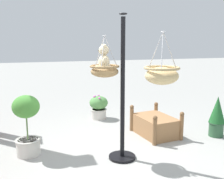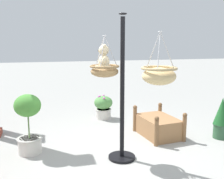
{
  "view_description": "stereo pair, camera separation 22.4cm",
  "coord_description": "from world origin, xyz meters",
  "px_view_note": "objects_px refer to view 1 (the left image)",
  "views": [
    {
      "loc": [
        -4.01,
        1.32,
        1.92
      ],
      "look_at": [
        0.0,
        0.08,
        1.13
      ],
      "focal_mm": 42.75,
      "sensor_mm": 36.0,
      "label": 1
    },
    {
      "loc": [
        -4.07,
        1.1,
        1.92
      ],
      "look_at": [
        0.0,
        0.08,
        1.13
      ],
      "focal_mm": 42.75,
      "sensor_mm": 36.0,
      "label": 2
    }
  ],
  "objects_px": {
    "hanging_basket_with_teddy": "(105,70)",
    "teddy_bear": "(103,59)",
    "display_pole_central": "(122,117)",
    "hanging_basket_left_high": "(162,75)",
    "potted_plant_conical_shrub": "(27,123)",
    "wooden_planter_box": "(155,125)",
    "potted_plant_bushy_green": "(217,116)",
    "potted_plant_tall_leafy": "(99,106)"
  },
  "relations": [
    {
      "from": "teddy_bear",
      "to": "potted_plant_conical_shrub",
      "type": "relative_size",
      "value": 0.4
    },
    {
      "from": "hanging_basket_with_teddy",
      "to": "teddy_bear",
      "type": "height_order",
      "value": "hanging_basket_with_teddy"
    },
    {
      "from": "wooden_planter_box",
      "to": "potted_plant_bushy_green",
      "type": "bearing_deg",
      "value": -109.73
    },
    {
      "from": "teddy_bear",
      "to": "display_pole_central",
      "type": "bearing_deg",
      "value": -118.95
    },
    {
      "from": "display_pole_central",
      "to": "potted_plant_conical_shrub",
      "type": "bearing_deg",
      "value": 68.31
    },
    {
      "from": "potted_plant_tall_leafy",
      "to": "potted_plant_conical_shrub",
      "type": "bearing_deg",
      "value": 135.77
    },
    {
      "from": "teddy_bear",
      "to": "hanging_basket_left_high",
      "type": "bearing_deg",
      "value": -149.9
    },
    {
      "from": "potted_plant_bushy_green",
      "to": "potted_plant_conical_shrub",
      "type": "xyz_separation_m",
      "value": [
        0.17,
        3.62,
        0.15
      ]
    },
    {
      "from": "hanging_basket_with_teddy",
      "to": "potted_plant_bushy_green",
      "type": "relative_size",
      "value": 0.8
    },
    {
      "from": "teddy_bear",
      "to": "potted_plant_conical_shrub",
      "type": "height_order",
      "value": "teddy_bear"
    },
    {
      "from": "hanging_basket_left_high",
      "to": "potted_plant_tall_leafy",
      "type": "height_order",
      "value": "hanging_basket_left_high"
    },
    {
      "from": "hanging_basket_with_teddy",
      "to": "wooden_planter_box",
      "type": "distance_m",
      "value": 1.87
    },
    {
      "from": "wooden_planter_box",
      "to": "potted_plant_conical_shrub",
      "type": "bearing_deg",
      "value": 95.48
    },
    {
      "from": "display_pole_central",
      "to": "wooden_planter_box",
      "type": "bearing_deg",
      "value": -50.54
    },
    {
      "from": "display_pole_central",
      "to": "hanging_basket_left_high",
      "type": "distance_m",
      "value": 1.12
    },
    {
      "from": "potted_plant_tall_leafy",
      "to": "potted_plant_bushy_green",
      "type": "bearing_deg",
      "value": -133.81
    },
    {
      "from": "display_pole_central",
      "to": "hanging_basket_left_high",
      "type": "relative_size",
      "value": 3.38
    },
    {
      "from": "display_pole_central",
      "to": "potted_plant_bushy_green",
      "type": "xyz_separation_m",
      "value": [
        0.41,
        -2.15,
        -0.29
      ]
    },
    {
      "from": "display_pole_central",
      "to": "potted_plant_bushy_green",
      "type": "bearing_deg",
      "value": -79.19
    },
    {
      "from": "potted_plant_bushy_green",
      "to": "teddy_bear",
      "type": "bearing_deg",
      "value": 96.14
    },
    {
      "from": "potted_plant_tall_leafy",
      "to": "wooden_planter_box",
      "type": "bearing_deg",
      "value": -151.09
    },
    {
      "from": "teddy_bear",
      "to": "wooden_planter_box",
      "type": "distance_m",
      "value": 2.01
    },
    {
      "from": "teddy_bear",
      "to": "wooden_planter_box",
      "type": "height_order",
      "value": "teddy_bear"
    },
    {
      "from": "hanging_basket_with_teddy",
      "to": "hanging_basket_left_high",
      "type": "relative_size",
      "value": 0.95
    },
    {
      "from": "hanging_basket_with_teddy",
      "to": "potted_plant_conical_shrub",
      "type": "bearing_deg",
      "value": 70.39
    },
    {
      "from": "hanging_basket_left_high",
      "to": "potted_plant_tall_leafy",
      "type": "distance_m",
      "value": 3.28
    },
    {
      "from": "hanging_basket_left_high",
      "to": "potted_plant_conical_shrub",
      "type": "xyz_separation_m",
      "value": [
        1.36,
        1.74,
        -0.91
      ]
    },
    {
      "from": "hanging_basket_left_high",
      "to": "potted_plant_tall_leafy",
      "type": "bearing_deg",
      "value": 1.43
    },
    {
      "from": "potted_plant_conical_shrub",
      "to": "hanging_basket_left_high",
      "type": "bearing_deg",
      "value": -128.07
    },
    {
      "from": "teddy_bear",
      "to": "potted_plant_bushy_green",
      "type": "height_order",
      "value": "teddy_bear"
    },
    {
      "from": "potted_plant_bushy_green",
      "to": "hanging_basket_left_high",
      "type": "bearing_deg",
      "value": 122.17
    },
    {
      "from": "potted_plant_tall_leafy",
      "to": "potted_plant_bushy_green",
      "type": "xyz_separation_m",
      "value": [
        -1.88,
        -1.96,
        0.11
      ]
    },
    {
      "from": "wooden_planter_box",
      "to": "potted_plant_bushy_green",
      "type": "xyz_separation_m",
      "value": [
        -0.41,
        -1.15,
        0.2
      ]
    },
    {
      "from": "potted_plant_conical_shrub",
      "to": "teddy_bear",
      "type": "bearing_deg",
      "value": -109.93
    },
    {
      "from": "hanging_basket_with_teddy",
      "to": "wooden_planter_box",
      "type": "xyz_separation_m",
      "value": [
        0.67,
        -1.25,
        -1.22
      ]
    },
    {
      "from": "potted_plant_conical_shrub",
      "to": "display_pole_central",
      "type": "bearing_deg",
      "value": -111.69
    },
    {
      "from": "display_pole_central",
      "to": "hanging_basket_with_teddy",
      "type": "distance_m",
      "value": 0.79
    },
    {
      "from": "display_pole_central",
      "to": "hanging_basket_left_high",
      "type": "xyz_separation_m",
      "value": [
        -0.77,
        -0.26,
        0.77
      ]
    },
    {
      "from": "hanging_basket_with_teddy",
      "to": "teddy_bear",
      "type": "relative_size",
      "value": 1.6
    },
    {
      "from": "teddy_bear",
      "to": "hanging_basket_left_high",
      "type": "relative_size",
      "value": 0.6
    },
    {
      "from": "teddy_bear",
      "to": "potted_plant_tall_leafy",
      "type": "bearing_deg",
      "value": -12.12
    },
    {
      "from": "hanging_basket_with_teddy",
      "to": "wooden_planter_box",
      "type": "bearing_deg",
      "value": -61.71
    }
  ]
}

